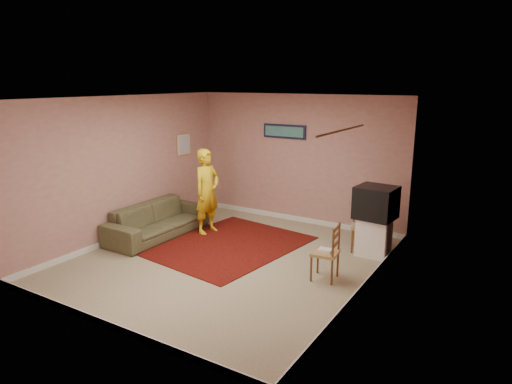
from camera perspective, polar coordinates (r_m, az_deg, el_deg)
The scene contains 26 objects.
ground at distance 7.56m, azimuth -3.47°, elevation -8.45°, with size 5.00×5.00×0.00m, color tan.
wall_back at distance 9.29m, azimuth 5.25°, elevation 4.09°, with size 4.50×0.02×2.60m, color tan.
wall_front at distance 5.38m, azimuth -19.05°, elevation -3.82°, with size 4.50×0.02×2.60m, color tan.
wall_left at distance 8.63m, azimuth -15.99°, elevation 2.87°, with size 0.02×5.00×2.60m, color tan.
wall_right at distance 6.19m, azimuth 13.72°, elevation -1.18°, with size 0.02×5.00×2.60m, color tan.
ceiling at distance 7.00m, azimuth -3.79°, elevation 11.66°, with size 4.50×5.00×0.02m, color white.
baseboard_back at distance 9.57m, azimuth 5.06°, elevation -3.31°, with size 4.50×0.02×0.10m, color silver.
baseboard_front at distance 5.88m, azimuth -17.98°, elevation -15.50°, with size 4.50×0.02×0.10m, color silver.
baseboard_left at distance 8.94m, azimuth -15.41°, elevation -5.03°, with size 0.02×5.00×0.10m, color silver.
baseboard_right at distance 6.62m, azimuth 13.01°, elevation -11.68°, with size 0.02×5.00×0.10m, color silver.
window at distance 5.33m, azimuth 10.77°, elevation -1.78°, with size 0.01×1.10×1.50m, color black.
curtain_sheer at distance 5.26m, azimuth 9.94°, elevation -4.24°, with size 0.01×0.75×2.10m, color white.
curtain_floral at distance 5.90m, azimuth 12.32°, elevation -2.37°, with size 0.01×0.35×2.10m, color #F1E4CD.
curtain_rod at distance 5.19m, azimuth 10.74°, elevation 7.59°, with size 0.02×0.02×1.40m, color brown.
picture_back at distance 9.32m, azimuth 3.56°, elevation 7.57°, with size 0.95×0.04×0.28m.
picture_left at distance 9.71m, azimuth -9.02°, elevation 5.90°, with size 0.04×0.38×0.42m.
area_rug at distance 8.19m, azimuth -3.51°, elevation -6.60°, with size 2.13×2.67×0.01m, color black.
tv_cabinet at distance 7.89m, azimuth 14.52°, elevation -5.41°, with size 0.50×0.46×0.64m, color white.
crt_tv at distance 7.73m, azimuth 14.74°, elevation -1.27°, with size 0.68×0.62×0.54m.
chair_a at distance 7.98m, azimuth 13.33°, elevation -3.47°, with size 0.50×0.49×0.48m.
dvd_player at distance 7.99m, azimuth 13.30°, elevation -3.88°, with size 0.34×0.24×0.06m, color #A2A2A7.
blue_throw at distance 8.10m, azimuth 13.82°, elevation -1.94°, with size 0.40×0.05×0.42m, color #9AC4FD.
chair_b at distance 6.75m, azimuth 8.67°, elevation -6.69°, with size 0.41×0.42×0.46m.
game_console at distance 6.77m, azimuth 8.65°, elevation -7.20°, with size 0.19×0.14×0.04m, color white.
sofa at distance 8.75m, azimuth -12.16°, elevation -3.47°, with size 2.10×0.82×0.61m, color brown.
person at distance 8.67m, azimuth -6.12°, elevation 0.07°, with size 0.59×0.39×1.62m, color gold.
Camera 1 is at (4.02, -5.73, 2.86)m, focal length 32.00 mm.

